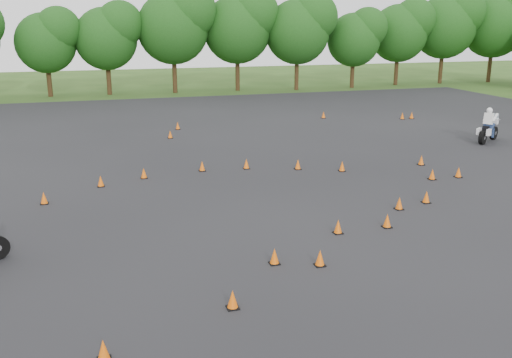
# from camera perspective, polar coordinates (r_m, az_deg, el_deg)

# --- Properties ---
(ground) EXTENTS (140.00, 140.00, 0.00)m
(ground) POSITION_cam_1_polar(r_m,az_deg,el_deg) (17.63, 3.77, -7.12)
(ground) COLOR #2D5119
(ground) RESTS_ON ground
(asphalt_pad) EXTENTS (62.00, 62.00, 0.00)m
(asphalt_pad) POSITION_cam_1_polar(r_m,az_deg,el_deg) (23.00, -1.43, -1.59)
(asphalt_pad) COLOR black
(asphalt_pad) RESTS_ON ground
(treeline) EXTENTS (86.91, 32.43, 10.70)m
(treeline) POSITION_cam_1_polar(r_m,az_deg,el_deg) (51.38, -5.11, 13.18)
(treeline) COLOR #194614
(treeline) RESTS_ON ground
(traffic_cones) EXTENTS (36.25, 32.83, 0.45)m
(traffic_cones) POSITION_cam_1_polar(r_m,az_deg,el_deg) (21.48, -0.74, -2.21)
(traffic_cones) COLOR #F7640A
(traffic_cones) RESTS_ON asphalt_pad
(rider_white) EXTENTS (2.63, 2.09, 2.01)m
(rider_white) POSITION_cam_1_polar(r_m,az_deg,el_deg) (35.54, 22.32, 5.05)
(rider_white) COLOR white
(rider_white) RESTS_ON ground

